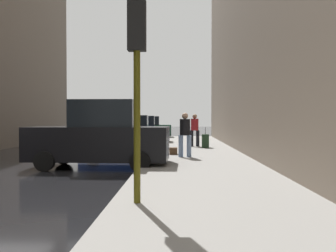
{
  "coord_description": "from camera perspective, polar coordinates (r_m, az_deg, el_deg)",
  "views": [
    {
      "loc": [
        5.22,
        -10.89,
        1.67
      ],
      "look_at": [
        4.83,
        4.37,
        1.33
      ],
      "focal_mm": 40.0,
      "sensor_mm": 36.0,
      "label": 1
    }
  ],
  "objects": [
    {
      "name": "sidewalk",
      "position": [
        11.03,
        5.55,
        -7.05
      ],
      "size": [
        4.0,
        40.0,
        0.15
      ],
      "primitive_type": "cube",
      "color": "gray",
      "rests_on": "ground_plane"
    },
    {
      "name": "parked_blue_sedan",
      "position": [
        18.57,
        -6.49,
        -1.27
      ],
      "size": [
        4.26,
        2.16,
        1.79
      ],
      "color": "navy",
      "rests_on": "ground_plane"
    },
    {
      "name": "traffic_light",
      "position": [
        6.75,
        -4.76,
        10.56
      ],
      "size": [
        0.32,
        0.32,
        3.6
      ],
      "color": "#514C0F",
      "rests_on": "sidewalk"
    },
    {
      "name": "fire_hydrant",
      "position": [
        16.46,
        -1.21,
        -2.82
      ],
      "size": [
        0.42,
        0.22,
        0.7
      ],
      "color": "red",
      "rests_on": "sidewalk"
    },
    {
      "name": "parked_gray_coupe",
      "position": [
        23.82,
        -4.73,
        -0.71
      ],
      "size": [
        4.26,
        2.16,
        1.79
      ],
      "color": "slate",
      "rests_on": "ground_plane"
    },
    {
      "name": "pedestrian_in_red_jacket",
      "position": [
        19.84,
        4.09,
        -0.37
      ],
      "size": [
        0.5,
        0.4,
        1.71
      ],
      "color": "black",
      "rests_on": "sidewalk"
    },
    {
      "name": "parked_black_suv",
      "position": [
        12.64,
        -10.29,
        -1.64
      ],
      "size": [
        4.65,
        2.16,
        2.25
      ],
      "color": "black",
      "rests_on": "ground_plane"
    },
    {
      "name": "ground_plane",
      "position": [
        12.19,
        -24.08,
        -6.71
      ],
      "size": [
        120.0,
        120.0,
        0.0
      ],
      "primitive_type": "plane",
      "color": "black"
    },
    {
      "name": "pedestrian_in_jeans",
      "position": [
        14.45,
        2.6,
        -0.97
      ],
      "size": [
        0.52,
        0.45,
        1.71
      ],
      "color": "#728CB2",
      "rests_on": "sidewalk"
    },
    {
      "name": "duffel_bag",
      "position": [
        15.55,
        0.84,
        -3.82
      ],
      "size": [
        0.32,
        0.44,
        0.28
      ],
      "color": "#472D19",
      "rests_on": "sidewalk"
    },
    {
      "name": "parked_dark_green_sedan",
      "position": [
        29.72,
        -3.49,
        -0.32
      ],
      "size": [
        4.26,
        2.17,
        1.79
      ],
      "color": "#193828",
      "rests_on": "ground_plane"
    },
    {
      "name": "rolling_suitcase",
      "position": [
        19.12,
        5.73,
        -2.28
      ],
      "size": [
        0.41,
        0.59,
        1.04
      ],
      "color": "black",
      "rests_on": "sidewalk"
    }
  ]
}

